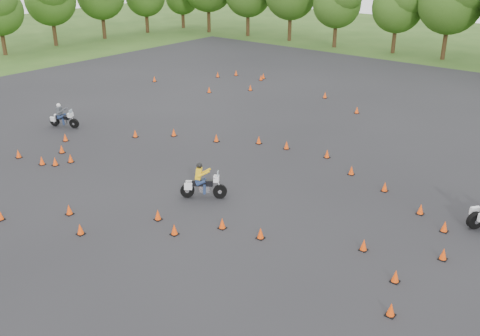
{
  "coord_description": "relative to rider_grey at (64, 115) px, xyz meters",
  "views": [
    {
      "loc": [
        14.29,
        -13.79,
        10.87
      ],
      "look_at": [
        0.0,
        4.0,
        1.2
      ],
      "focal_mm": 40.0,
      "sensor_mm": 36.0,
      "label": 1
    }
  ],
  "objects": [
    {
      "name": "ground",
      "position": [
        14.68,
        -4.47,
        -0.79
      ],
      "size": [
        140.0,
        140.0,
        0.0
      ],
      "primitive_type": "plane",
      "color": "#2D5119",
      "rests_on": "ground"
    },
    {
      "name": "rider_grey",
      "position": [
        0.0,
        0.0,
        0.0
      ],
      "size": [
        2.12,
        1.33,
        1.57
      ],
      "primitive_type": null,
      "rotation": [
        0.0,
        0.0,
        0.37
      ],
      "color": "#3F4246",
      "rests_on": "ground"
    },
    {
      "name": "asphalt_pad",
      "position": [
        14.68,
        1.53,
        -0.79
      ],
      "size": [
        62.0,
        62.0,
        0.0
      ],
      "primitive_type": "plane",
      "color": "black",
      "rests_on": "ground"
    },
    {
      "name": "traffic_cones",
      "position": [
        14.18,
        1.29,
        -0.56
      ],
      "size": [
        36.33,
        32.98,
        0.45
      ],
      "color": "#FF490A",
      "rests_on": "asphalt_pad"
    },
    {
      "name": "rider_yellow",
      "position": [
        13.82,
        -2.06,
        0.04
      ],
      "size": [
        2.13,
        1.78,
        1.66
      ],
      "primitive_type": null,
      "rotation": [
        0.0,
        0.0,
        0.62
      ],
      "color": "yellow",
      "rests_on": "ground"
    }
  ]
}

